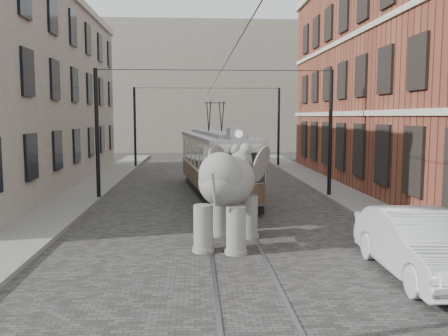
{
  "coord_description": "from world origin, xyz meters",
  "views": [
    {
      "loc": [
        -1.15,
        -16.29,
        3.84
      ],
      "look_at": [
        -0.17,
        -0.03,
        2.1
      ],
      "focal_mm": 38.65,
      "sensor_mm": 36.0,
      "label": 1
    }
  ],
  "objects": [
    {
      "name": "stucco_building",
      "position": [
        -11.0,
        10.0,
        5.0
      ],
      "size": [
        7.0,
        24.0,
        10.0
      ],
      "primitive_type": "cube",
      "color": "gray",
      "rests_on": "ground"
    },
    {
      "name": "tram",
      "position": [
        -0.15,
        7.45,
        2.28
      ],
      "size": [
        3.71,
        11.67,
        4.55
      ],
      "primitive_type": null,
      "rotation": [
        0.0,
        0.0,
        0.12
      ],
      "color": "#EEE5C1",
      "rests_on": "ground"
    },
    {
      "name": "parked_car",
      "position": [
        4.22,
        -5.29,
        0.79
      ],
      "size": [
        1.73,
        4.82,
        1.58
      ],
      "primitive_type": "imported",
      "rotation": [
        0.0,
        0.0,
        -0.01
      ],
      "color": "#B0B1B6",
      "rests_on": "ground"
    },
    {
      "name": "ground",
      "position": [
        0.0,
        0.0,
        0.0
      ],
      "size": [
        120.0,
        120.0,
        0.0
      ],
      "primitive_type": "plane",
      "color": "#474542"
    },
    {
      "name": "tram_rails",
      "position": [
        0.0,
        0.0,
        0.01
      ],
      "size": [
        1.54,
        80.0,
        0.02
      ],
      "primitive_type": null,
      "color": "slate",
      "rests_on": "ground"
    },
    {
      "name": "sidewalk_left",
      "position": [
        -6.5,
        0.0,
        0.07
      ],
      "size": [
        2.0,
        60.0,
        0.15
      ],
      "primitive_type": "cube",
      "color": "slate",
      "rests_on": "ground"
    },
    {
      "name": "brick_building",
      "position": [
        11.0,
        9.0,
        6.0
      ],
      "size": [
        8.0,
        26.0,
        12.0
      ],
      "primitive_type": "cube",
      "color": "brown",
      "rests_on": "ground"
    },
    {
      "name": "sidewalk_right",
      "position": [
        6.0,
        0.0,
        0.07
      ],
      "size": [
        2.0,
        60.0,
        0.15
      ],
      "primitive_type": "cube",
      "color": "slate",
      "rests_on": "ground"
    },
    {
      "name": "elephant",
      "position": [
        -0.18,
        -2.06,
        1.5
      ],
      "size": [
        4.04,
        5.47,
        2.99
      ],
      "primitive_type": null,
      "rotation": [
        0.0,
        0.0,
        -0.31
      ],
      "color": "#66645E",
      "rests_on": "ground"
    },
    {
      "name": "distant_block",
      "position": [
        0.0,
        40.0,
        7.0
      ],
      "size": [
        28.0,
        10.0,
        14.0
      ],
      "primitive_type": "cube",
      "color": "gray",
      "rests_on": "ground"
    },
    {
      "name": "catenary",
      "position": [
        -0.2,
        5.0,
        3.0
      ],
      "size": [
        11.0,
        30.2,
        6.0
      ],
      "primitive_type": null,
      "color": "black",
      "rests_on": "ground"
    }
  ]
}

